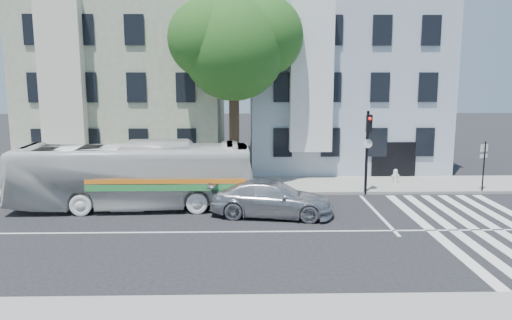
{
  "coord_description": "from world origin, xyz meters",
  "views": [
    {
      "loc": [
        0.55,
        -18.94,
        6.16
      ],
      "look_at": [
        1.07,
        2.8,
        2.4
      ],
      "focal_mm": 35.0,
      "sensor_mm": 36.0,
      "label": 1
    }
  ],
  "objects_px": {
    "sedan": "(272,198)",
    "fire_hydrant": "(395,176)",
    "traffic_signal": "(368,141)",
    "bus": "(134,175)"
  },
  "relations": [
    {
      "from": "bus",
      "to": "traffic_signal",
      "type": "xyz_separation_m",
      "value": [
        11.35,
        2.25,
        1.25
      ]
    },
    {
      "from": "sedan",
      "to": "traffic_signal",
      "type": "distance_m",
      "value": 6.58
    },
    {
      "from": "sedan",
      "to": "fire_hydrant",
      "type": "height_order",
      "value": "sedan"
    },
    {
      "from": "fire_hydrant",
      "to": "sedan",
      "type": "bearing_deg",
      "value": -140.84
    },
    {
      "from": "bus",
      "to": "sedan",
      "type": "bearing_deg",
      "value": -105.12
    },
    {
      "from": "bus",
      "to": "sedan",
      "type": "height_order",
      "value": "bus"
    },
    {
      "from": "sedan",
      "to": "traffic_signal",
      "type": "relative_size",
      "value": 1.24
    },
    {
      "from": "sedan",
      "to": "fire_hydrant",
      "type": "bearing_deg",
      "value": -41.38
    },
    {
      "from": "bus",
      "to": "fire_hydrant",
      "type": "distance_m",
      "value": 14.3
    },
    {
      "from": "sedan",
      "to": "bus",
      "type": "bearing_deg",
      "value": 86.66
    }
  ]
}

